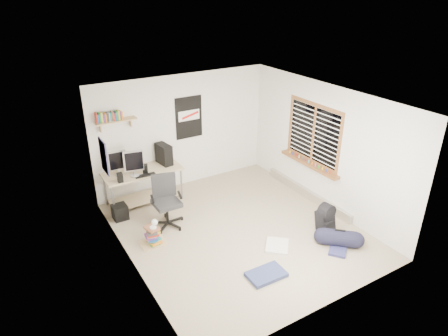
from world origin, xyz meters
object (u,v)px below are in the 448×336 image
desk (144,186)px  book_stack (152,236)px  backpack (325,221)px  office_chair (167,203)px  duffel_bag (339,238)px

desk → book_stack: 1.55m
book_stack → backpack: bearing=-23.5°
backpack → office_chair: bearing=138.5°
office_chair → duffel_bag: size_ratio=1.72×
duffel_bag → book_stack: size_ratio=1.22×
backpack → duffel_bag: 0.50m
desk → duffel_bag: desk is taller
backpack → book_stack: 3.16m
desk → office_chair: office_chair is taller
desk → backpack: size_ratio=3.52×
desk → duffel_bag: 3.99m
desk → office_chair: size_ratio=1.57×
office_chair → backpack: size_ratio=2.24×
backpack → duffel_bag: (-0.13, -0.48, -0.06)m
desk → book_stack: size_ratio=3.30×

